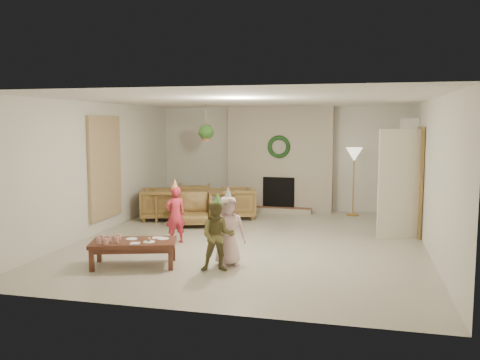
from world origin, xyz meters
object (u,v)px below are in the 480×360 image
(dining_chair_far, at_px, (194,198))
(dining_chair_right, at_px, (238,203))
(dining_chair_near, at_px, (194,210))
(dining_chair_left, at_px, (159,204))
(child_red, at_px, (175,215))
(child_pink, at_px, (228,231))
(coffee_table_top, at_px, (134,243))
(dining_table, at_px, (194,205))
(child_plaid, at_px, (218,236))

(dining_chair_far, xyz_separation_m, dining_chair_right, (1.16, -0.43, 0.00))
(dining_chair_near, distance_m, dining_chair_left, 1.10)
(dining_chair_right, relative_size, child_red, 0.75)
(child_pink, bearing_deg, coffee_table_top, 166.04)
(dining_chair_near, distance_m, child_red, 1.50)
(dining_table, distance_m, child_pink, 3.74)
(dining_chair_near, relative_size, child_plaid, 0.74)
(coffee_table_top, xyz_separation_m, child_plaid, (1.28, 0.03, 0.16))
(dining_chair_near, xyz_separation_m, child_plaid, (1.36, -2.94, 0.17))
(dining_chair_left, bearing_deg, dining_chair_near, -135.00)
(dining_chair_left, relative_size, child_pink, 0.72)
(dining_chair_near, distance_m, child_pink, 2.97)
(dining_table, distance_m, dining_chair_near, 0.78)
(child_plaid, bearing_deg, dining_table, 98.08)
(dining_chair_far, xyz_separation_m, child_plaid, (1.84, -4.41, 0.17))
(child_pink, bearing_deg, dining_chair_near, 89.32)
(child_pink, bearing_deg, dining_table, 87.15)
(dining_chair_far, distance_m, dining_chair_left, 1.10)
(child_red, bearing_deg, child_plaid, 86.86)
(child_red, relative_size, child_pink, 0.97)
(dining_chair_near, height_order, dining_chair_left, same)
(dining_table, bearing_deg, dining_chair_left, 180.00)
(dining_table, height_order, child_plaid, child_plaid)
(dining_chair_left, bearing_deg, child_pink, -160.38)
(dining_table, bearing_deg, child_plaid, -84.68)
(dining_chair_far, height_order, dining_chair_right, same)
(dining_chair_left, bearing_deg, dining_table, -90.00)
(coffee_table_top, height_order, child_red, child_red)
(dining_table, bearing_deg, dining_chair_far, 90.00)
(dining_chair_left, distance_m, child_pink, 3.92)
(coffee_table_top, relative_size, child_pink, 1.18)
(child_plaid, bearing_deg, dining_chair_far, 97.22)
(dining_table, relative_size, child_pink, 1.69)
(dining_chair_near, relative_size, dining_chair_left, 1.00)
(dining_chair_far, height_order, child_plaid, child_plaid)
(dining_chair_right, height_order, child_plaid, child_plaid)
(dining_chair_near, height_order, child_plaid, child_plaid)
(child_plaid, bearing_deg, dining_chair_left, 108.79)
(coffee_table_top, bearing_deg, child_pink, -1.74)
(child_plaid, bearing_deg, coffee_table_top, 166.09)
(dining_table, xyz_separation_m, dining_chair_right, (0.92, 0.30, 0.03))
(dining_chair_near, distance_m, dining_chair_far, 1.55)
(dining_chair_far, height_order, child_red, child_red)
(child_plaid, relative_size, child_pink, 0.97)
(coffee_table_top, bearing_deg, child_red, 69.41)
(dining_table, height_order, dining_chair_far, dining_chair_far)
(coffee_table_top, height_order, child_plaid, child_plaid)
(dining_table, bearing_deg, dining_chair_near, -90.00)
(dining_chair_right, relative_size, child_plaid, 0.74)
(dining_table, height_order, child_pink, child_pink)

